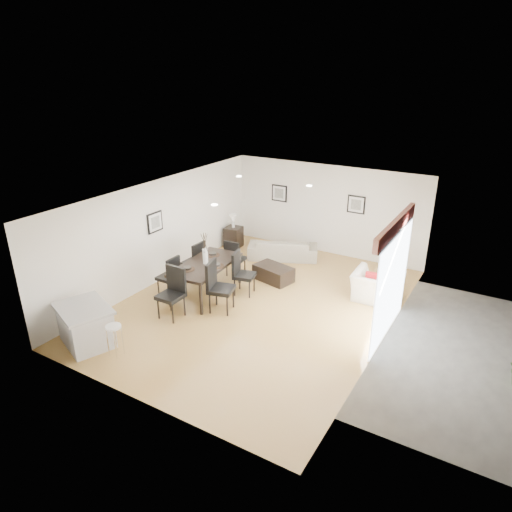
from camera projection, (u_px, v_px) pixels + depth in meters
The scene contains 26 objects.
ground at pixel (259, 305), 10.99m from camera, with size 8.00×8.00×0.00m, color #B6864A.
wall_back at pixel (327, 210), 13.65m from camera, with size 6.00×0.04×2.70m, color white.
wall_front at pixel (134, 334), 7.30m from camera, with size 6.00×0.04×2.70m, color white.
wall_left at pixel (160, 231), 11.89m from camera, with size 0.04×8.00×2.70m, color white.
wall_right at pixel (390, 282), 9.06m from camera, with size 0.04×8.00×2.70m, color white.
ceiling at pixel (260, 196), 9.96m from camera, with size 6.00×8.00×0.02m, color white.
sofa at pixel (283, 249), 13.58m from camera, with size 2.04×0.80×0.60m, color gray.
armchair at pixel (377, 287), 11.07m from camera, with size 1.13×0.99×0.73m, color white.
dining_table at pixel (206, 266), 11.24m from camera, with size 1.17×2.09×0.84m.
dining_chair_wnear at pixel (171, 274), 11.24m from camera, with size 0.46×0.46×1.04m.
dining_chair_wfar at pixel (196, 259), 12.02m from camera, with size 0.50×0.50×1.09m.
dining_chair_enear at pixel (217, 284), 10.51m from camera, with size 0.67×0.67×1.22m.
dining_chair_efar at pixel (241, 271), 11.33m from camera, with size 0.60×0.60×1.10m.
dining_chair_head at pixel (173, 289), 10.29m from camera, with size 0.53×0.53×1.18m.
dining_chair_foot at pixel (234, 256), 12.30m from camera, with size 0.49×0.49×1.03m.
vase at pixel (205, 250), 11.07m from camera, with size 0.86×1.40×0.79m.
coffee_table at pixel (273, 273), 12.18m from camera, with size 1.02×0.61×0.41m, color black.
side_table at pixel (234, 237), 14.43m from camera, with size 0.49×0.49×0.65m, color black.
table_lamp at pixel (233, 219), 14.21m from camera, with size 0.22×0.22×0.41m.
cushion at pixel (372, 279), 10.95m from camera, with size 0.34×0.10×0.34m, color maroon.
kitchen_island at pixel (86, 325), 9.31m from camera, with size 1.45×1.29×0.84m.
bar_stool at pixel (114, 330), 8.87m from camera, with size 0.30×0.30×0.67m.
framed_print_back_left at pixel (279, 193), 14.27m from camera, with size 0.52×0.04×0.52m.
framed_print_back_right at pixel (356, 205), 13.09m from camera, with size 0.52×0.04×0.52m.
framed_print_left_wall at pixel (155, 222), 11.60m from camera, with size 0.04×0.52×0.52m.
sliding_door at pixel (393, 262), 9.20m from camera, with size 0.12×2.70×2.57m.
Camera 1 is at (4.88, -8.38, 5.30)m, focal length 32.00 mm.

